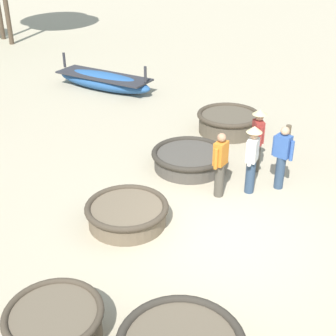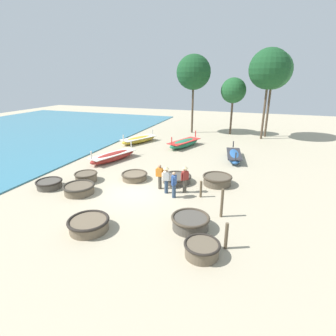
# 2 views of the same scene
# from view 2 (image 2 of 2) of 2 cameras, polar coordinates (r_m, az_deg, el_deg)

# --- Properties ---
(ground_plane) EXTENTS (80.00, 80.00, 0.00)m
(ground_plane) POSITION_cam_2_polar(r_m,az_deg,el_deg) (15.96, -7.05, -5.28)
(ground_plane) COLOR tan
(coracle_upturned) EXTENTS (1.60, 1.60, 0.49)m
(coracle_upturned) POSITION_cam_2_polar(r_m,az_deg,el_deg) (17.97, -24.44, -3.14)
(coracle_upturned) COLOR #4C473F
(coracle_upturned) RESTS_ON ground
(coracle_center) EXTENTS (1.75, 1.75, 0.47)m
(coracle_center) POSITION_cam_2_polar(r_m,az_deg,el_deg) (17.80, -7.31, -1.73)
(coracle_center) COLOR brown
(coracle_center) RESTS_ON ground
(coracle_front_right) EXTENTS (1.77, 1.77, 0.62)m
(coracle_front_right) POSITION_cam_2_polar(r_m,az_deg,el_deg) (12.24, 4.89, -11.58)
(coracle_front_right) COLOR #4C473F
(coracle_front_right) RESTS_ON ground
(coracle_nearest) EXTENTS (1.89, 1.89, 0.62)m
(coracle_nearest) POSITION_cam_2_polar(r_m,az_deg,el_deg) (17.12, 10.66, -2.51)
(coracle_nearest) COLOR brown
(coracle_nearest) RESTS_ON ground
(coracle_front_left) EXTENTS (1.51, 1.51, 0.59)m
(coracle_front_left) POSITION_cam_2_polar(r_m,az_deg,el_deg) (18.22, -17.40, -1.79)
(coracle_front_left) COLOR brown
(coracle_front_left) RESTS_ON ground
(coracle_tilted) EXTENTS (1.94, 1.94, 0.49)m
(coracle_tilted) POSITION_cam_2_polar(r_m,az_deg,el_deg) (17.23, 1.89, -2.27)
(coracle_tilted) COLOR #4C473F
(coracle_tilted) RESTS_ON ground
(coracle_beside_post) EXTENTS (1.88, 1.88, 0.56)m
(coracle_beside_post) POSITION_cam_2_polar(r_m,az_deg,el_deg) (12.61, -16.89, -11.59)
(coracle_beside_post) COLOR brown
(coracle_beside_post) RESTS_ON ground
(coracle_weathered) EXTENTS (1.85, 1.85, 0.55)m
(coracle_weathered) POSITION_cam_2_polar(r_m,az_deg,el_deg) (16.47, -18.79, -4.27)
(coracle_weathered) COLOR brown
(coracle_weathered) RESTS_ON ground
(coracle_far_right) EXTENTS (1.43, 1.43, 0.58)m
(coracle_far_right) POSITION_cam_2_polar(r_m,az_deg,el_deg) (10.66, 7.40, -17.04)
(coracle_far_right) COLOR brown
(coracle_far_right) RESTS_ON ground
(long_boat_white_hull) EXTENTS (1.69, 4.19, 1.14)m
(long_boat_white_hull) POSITION_cam_2_polar(r_m,az_deg,el_deg) (22.56, 14.16, 2.59)
(long_boat_white_hull) COLOR #285693
(long_boat_white_hull) RESTS_ON ground
(long_boat_ochre_hull) EXTENTS (2.53, 4.65, 1.28)m
(long_boat_ochre_hull) POSITION_cam_2_polar(r_m,az_deg,el_deg) (22.05, -11.84, 2.48)
(long_boat_ochre_hull) COLOR maroon
(long_boat_ochre_hull) RESTS_ON ground
(long_boat_green_hull) EXTENTS (2.64, 4.42, 1.33)m
(long_boat_green_hull) POSITION_cam_2_polar(r_m,az_deg,el_deg) (25.93, 3.53, 5.41)
(long_boat_green_hull) COLOR #237551
(long_boat_green_hull) RESTS_ON ground
(long_boat_red_hull) EXTENTS (2.93, 4.49, 1.17)m
(long_boat_red_hull) POSITION_cam_2_polar(r_m,az_deg,el_deg) (27.76, -6.37, 6.18)
(long_boat_red_hull) COLOR gold
(long_boat_red_hull) RESTS_ON ground
(fisherman_by_coracle) EXTENTS (0.53, 0.25, 1.57)m
(fisherman_by_coracle) POSITION_cam_2_polar(r_m,az_deg,el_deg) (16.04, -1.80, -1.77)
(fisherman_by_coracle) COLOR #4C473D
(fisherman_by_coracle) RESTS_ON ground
(fisherman_hauling) EXTENTS (0.23, 0.53, 1.57)m
(fisherman_hauling) POSITION_cam_2_polar(r_m,az_deg,el_deg) (14.87, 1.31, -3.51)
(fisherman_hauling) COLOR #2D425B
(fisherman_hauling) RESTS_ON ground
(fisherman_standing_right) EXTENTS (0.52, 0.36, 1.67)m
(fisherman_standing_right) POSITION_cam_2_polar(r_m,az_deg,el_deg) (15.40, -0.38, -2.20)
(fisherman_standing_right) COLOR #2D425B
(fisherman_standing_right) RESTS_ON ground
(fisherman_standing_left) EXTENTS (0.39, 0.41, 1.67)m
(fisherman_standing_left) POSITION_cam_2_polar(r_m,az_deg,el_deg) (15.50, 3.69, -2.09)
(fisherman_standing_left) COLOR #4C473D
(fisherman_standing_left) RESTS_ON ground
(mooring_post_shoreline) EXTENTS (0.14, 0.14, 0.99)m
(mooring_post_shoreline) POSITION_cam_2_polar(r_m,az_deg,el_deg) (15.17, 7.17, -4.60)
(mooring_post_shoreline) COLOR brown
(mooring_post_shoreline) RESTS_ON ground
(mooring_post_inland) EXTENTS (0.14, 0.14, 1.17)m
(mooring_post_inland) POSITION_cam_2_polar(r_m,az_deg,el_deg) (11.04, 12.57, -14.26)
(mooring_post_inland) COLOR brown
(mooring_post_inland) RESTS_ON ground
(mooring_post_mid_beach) EXTENTS (0.14, 0.14, 1.50)m
(mooring_post_mid_beach) POSITION_cam_2_polar(r_m,az_deg,el_deg) (13.18, 11.66, -7.50)
(mooring_post_mid_beach) COLOR brown
(mooring_post_mid_beach) RESTS_ON ground
(tree_tall_back) EXTENTS (2.86, 2.86, 6.51)m
(tree_tall_back) POSITION_cam_2_polar(r_m,az_deg,el_deg) (32.10, 14.05, 16.01)
(tree_tall_back) COLOR #4C3D2D
(tree_tall_back) RESTS_ON ground
(tree_right_mid) EXTENTS (4.13, 4.13, 9.40)m
(tree_right_mid) POSITION_cam_2_polar(r_m,az_deg,el_deg) (30.57, 21.17, 19.46)
(tree_right_mid) COLOR #4C3D2D
(tree_right_mid) RESTS_ON ground
(tree_rightmost) EXTENTS (4.07, 4.07, 9.28)m
(tree_rightmost) POSITION_cam_2_polar(r_m,az_deg,el_deg) (31.94, 21.87, 19.16)
(tree_rightmost) COLOR #4C3D2D
(tree_rightmost) RESTS_ON ground
(tree_center) EXTENTS (3.97, 3.97, 9.04)m
(tree_center) POSITION_cam_2_polar(r_m,az_deg,el_deg) (32.35, 5.59, 20.01)
(tree_center) COLOR #4C3D2D
(tree_center) RESTS_ON ground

